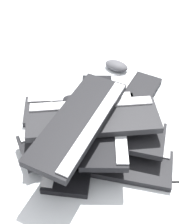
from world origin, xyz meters
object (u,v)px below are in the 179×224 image
Objects in this scene: keyboard_5 at (101,129)px; mouse_3 at (94,109)px; keyboard_2 at (80,109)px; mouse_0 at (79,105)px; mouse_2 at (75,103)px; keyboard_6 at (103,117)px; mouse_1 at (116,66)px; keyboard_1 at (126,106)px; keyboard_8 at (80,121)px; keyboard_3 at (74,141)px; keyboard_4 at (82,133)px; keyboard_7 at (93,118)px; keyboard_0 at (107,159)px.

mouse_3 is (-0.11, 0.06, -0.02)m from keyboard_5.
mouse_0 reaches higher than keyboard_2.
keyboard_5 reaches higher than mouse_2.
mouse_0 is (-0.15, -0.00, -0.05)m from keyboard_6.
mouse_1 is 0.33m from mouse_3.
keyboard_2 is at bearing 175.43° from keyboard_6.
keyboard_5 is (0.08, -0.19, 0.06)m from keyboard_1.
mouse_1 is at bearing 132.30° from keyboard_5.
keyboard_8 reaches higher than keyboard_2.
keyboard_5 is 0.45m from mouse_1.
keyboard_2 is 0.19m from keyboard_5.
keyboard_8 is at bearing -7.87° from keyboard_3.
keyboard_5 reaches higher than mouse_3.
keyboard_8 is at bearing -92.69° from keyboard_5.
mouse_1 is (-0.26, 0.38, -0.02)m from keyboard_4.
keyboard_1 is 0.19m from mouse_0.
keyboard_7 is at bearing -64.97° from mouse_3.
keyboard_2 is 0.04m from mouse_2.
keyboard_1 is at bearing 107.13° from keyboard_7.
keyboard_1 is at bearing 50.39° from mouse_3.
keyboard_0 is at bearing 7.64° from keyboard_4.
keyboard_4 is 0.46m from mouse_1.
keyboard_8 is at bearing -35.15° from keyboard_2.
keyboard_1 is at bearing 105.43° from keyboard_8.
mouse_3 is (-0.03, -0.14, 0.04)m from keyboard_1.
mouse_2 is at bearing -32.28° from mouse_0.
keyboard_8 is 0.53m from mouse_1.
mouse_1 reaches higher than keyboard_3.
keyboard_1 is 1.00× the size of keyboard_8.
keyboard_8 is at bearing -83.30° from keyboard_6.
mouse_1 is (-0.12, 0.30, 0.01)m from keyboard_2.
keyboard_4 is 1.06× the size of keyboard_5.
mouse_2 is at bearing 168.54° from keyboard_0.
keyboard_3 is at bearing -92.38° from mouse_3.
keyboard_8 is (0.01, -0.11, 0.06)m from keyboard_6.
mouse_1 reaches higher than keyboard_0.
keyboard_8 is at bearing -81.02° from keyboard_7.
keyboard_7 is at bearing -117.46° from keyboard_5.
keyboard_8 reaches higher than mouse_3.
keyboard_6 is 0.12m from mouse_3.
keyboard_0 is at bearing 31.99° from keyboard_8.
keyboard_2 is 0.16m from keyboard_4.
keyboard_6 is 4.00× the size of mouse_3.
keyboard_3 is at bearing -43.39° from keyboard_2.
keyboard_1 is 0.26m from keyboard_7.
keyboard_1 is 4.20× the size of mouse_3.
keyboard_0 is 0.14m from keyboard_3.
keyboard_2 is 4.08× the size of mouse_0.
keyboard_2 is at bearing -121.27° from keyboard_1.
keyboard_1 is 0.25m from keyboard_4.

